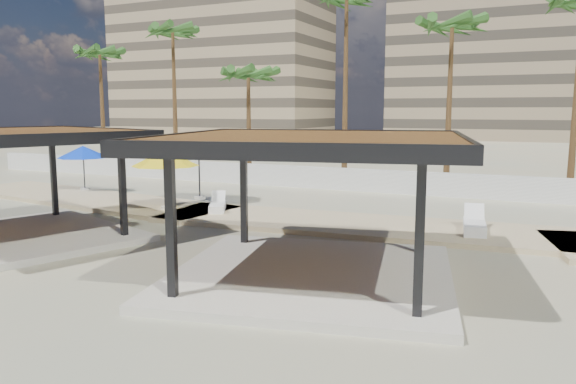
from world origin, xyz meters
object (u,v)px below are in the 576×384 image
at_px(umbrella_a, 83,152).
at_px(lounger_a, 218,206).
at_px(pavilion_west, 8,176).
at_px(lounger_b, 474,226).
at_px(pavilion_central, 312,194).

xyz_separation_m(umbrella_a, lounger_a, (9.53, -2.20, -1.80)).
distance_m(pavilion_west, lounger_b, 15.58).
bearing_deg(pavilion_west, lounger_b, 46.59).
relative_size(pavilion_central, lounger_a, 4.53).
height_order(pavilion_central, lounger_a, pavilion_central).
bearing_deg(lounger_a, pavilion_central, -161.61).
xyz_separation_m(pavilion_central, pavilion_west, (-10.54, -0.42, -0.02)).
relative_size(pavilion_west, lounger_a, 4.77).
bearing_deg(pavilion_central, umbrella_a, 139.77).
distance_m(pavilion_central, pavilion_west, 10.54).
distance_m(pavilion_central, lounger_b, 7.74).
relative_size(umbrella_a, lounger_a, 1.40).
height_order(pavilion_west, lounger_b, pavilion_west).
distance_m(pavilion_west, umbrella_a, 10.99).
height_order(pavilion_central, pavilion_west, pavilion_central).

